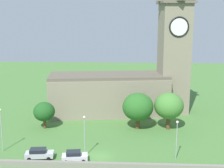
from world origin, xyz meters
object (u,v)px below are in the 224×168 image
Objects in this scene: car_silver at (39,154)px; car_white at (74,156)px; streetlamp_west_mid at (84,130)px; church at (130,80)px; tree_churchyard at (44,112)px; tree_by_tower at (138,107)px; streetlamp_west_end at (1,123)px; streetlamp_central at (177,133)px; tree_riverside_west at (169,106)px.

car_silver reaches higher than car_white.
car_silver is 1.10× the size of car_white.
streetlamp_west_mid is at bearing 55.01° from car_white.
church is 7.18× the size of car_silver.
car_silver is (-15.28, -27.49, -7.54)m from church.
streetlamp_west_mid is (1.46, 2.09, 3.93)m from car_white.
tree_churchyard is (-18.28, -12.68, -4.72)m from church.
car_white is 0.77× the size of tree_churchyard.
streetlamp_west_mid is 17.10m from tree_churchyard.
tree_by_tower is (1.80, -11.81, -3.56)m from church.
car_white is at bearing -13.79° from streetlamp_west_end.
church is 4.47× the size of streetlamp_west_end.
streetlamp_west_end is (-7.41, 2.71, 4.29)m from car_silver.
church is at bearing 47.52° from streetlamp_west_end.
streetlamp_central reaches higher than car_silver.
streetlamp_west_mid is at bearing 179.13° from streetlamp_central.
tree_churchyard reaches higher than car_white.
tree_by_tower is (24.50, 12.97, -0.31)m from streetlamp_west_end.
tree_by_tower is at bearing -178.60° from tree_riverside_west.
tree_churchyard is (-9.17, 15.44, 2.84)m from car_white.
streetlamp_west_end is 27.72m from tree_by_tower.
car_white is (6.16, -0.63, -0.01)m from car_silver.
car_silver is at bearing -146.17° from tree_riverside_west.
car_silver is at bearing -119.07° from church.
car_white is at bearing -124.99° from streetlamp_west_mid.
car_white is 0.66× the size of streetlamp_central.
car_silver is 0.62× the size of tree_riverside_west.
car_white is at bearing -107.97° from church.
car_silver is 23.56m from streetlamp_central.
tree_riverside_west is at bearing 22.93° from streetlamp_west_end.
streetlamp_west_end is 1.00× the size of tree_by_tower.
car_silver is at bearing 174.21° from car_white.
streetlamp_west_end is 1.36× the size of tree_churchyard.
car_silver is 8.98m from streetlamp_west_end.
tree_riverside_west is (0.40, 14.61, 0.62)m from streetlamp_central.
church reaches higher than streetlamp_central.
streetlamp_central is (7.96, -26.26, -3.90)m from church.
streetlamp_west_mid reaches higher than streetlamp_central.
church is 5.23× the size of streetlamp_central.
car_white is 24.39m from tree_riverside_west.
streetlamp_west_end is at bearing -152.10° from tree_by_tower.
car_white is 4.69m from streetlamp_west_mid.
tree_churchyard is (4.41, 12.10, -1.46)m from streetlamp_west_end.
tree_by_tower reaches higher than streetlamp_west_mid.
streetlamp_west_mid is at bearing -138.08° from tree_riverside_west.
tree_churchyard is at bearing 101.46° from car_silver.
tree_by_tower is (-6.16, 14.45, 0.34)m from streetlamp_central.
church is 22.74m from tree_churchyard.
streetlamp_west_mid is at bearing 10.87° from car_silver.
streetlamp_west_end is 1.09× the size of streetlamp_west_mid.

